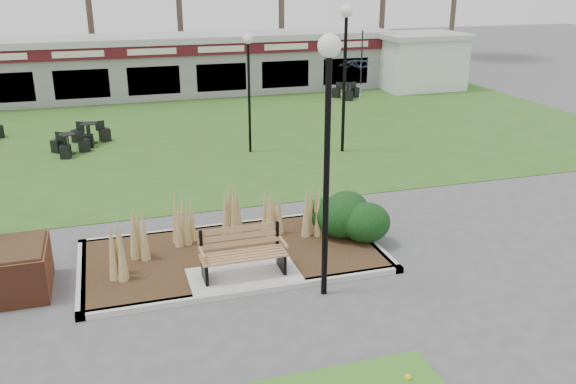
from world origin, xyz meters
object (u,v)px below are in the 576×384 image
object	(u,v)px
park_bench	(242,252)
service_hut	(420,60)
bistro_set_d	(347,93)
brick_planter	(8,270)
bistro_set_c	(69,147)
patio_umbrella	(361,80)
lamp_post_far_right	(249,67)
food_pavilion	(150,66)
bistro_set_a	(90,137)
lamp_post_near_right	(328,112)
lamp_post_mid_right	(345,47)

from	to	relation	value
park_bench	service_hut	distance (m)	22.32
bistro_set_d	brick_planter	bearing A→B (deg)	-130.48
brick_planter	park_bench	bearing A→B (deg)	-9.69
service_hut	bistro_set_d	world-z (taller)	service_hut
bistro_set_c	patio_umbrella	world-z (taller)	patio_umbrella
lamp_post_far_right	bistro_set_c	xyz separation A→B (m)	(-5.88, 1.53, -2.62)
food_pavilion	service_hut	bearing A→B (deg)	-8.27
brick_planter	bistro_set_c	bearing A→B (deg)	85.20
bistro_set_d	bistro_set_c	bearing A→B (deg)	-154.11
service_hut	patio_umbrella	world-z (taller)	service_hut
brick_planter	patio_umbrella	xyz separation A→B (m)	(12.43, 12.00, 1.07)
lamp_post_far_right	bistro_set_a	world-z (taller)	lamp_post_far_right
service_hut	lamp_post_near_right	world-z (taller)	lamp_post_near_right
bistro_set_d	service_hut	bearing A→B (deg)	17.07
park_bench	service_hut	xyz separation A→B (m)	(13.50, 17.75, 0.86)
lamp_post_far_right	lamp_post_mid_right	bearing A→B (deg)	-15.60
food_pavilion	lamp_post_mid_right	bearing A→B (deg)	-65.82
lamp_post_far_right	bistro_set_c	bearing A→B (deg)	165.46
lamp_post_mid_right	patio_umbrella	size ratio (longest dim) A/B	1.90
park_bench	brick_planter	xyz separation A→B (m)	(-4.40, 0.75, -0.11)
lamp_post_near_right	food_pavilion	bearing A→B (deg)	93.71
lamp_post_mid_right	bistro_set_c	size ratio (longest dim) A/B	3.73
service_hut	patio_umbrella	bearing A→B (deg)	-137.59
park_bench	lamp_post_mid_right	bearing A→B (deg)	56.13
food_pavilion	lamp_post_mid_right	distance (m)	13.11
bistro_set_a	patio_umbrella	size ratio (longest dim) A/B	0.54
bistro_set_d	lamp_post_mid_right	bearing A→B (deg)	-113.11
brick_planter	lamp_post_mid_right	world-z (taller)	lamp_post_mid_right
service_hut	lamp_post_far_right	bearing A→B (deg)	-141.24
service_hut	bistro_set_c	world-z (taller)	service_hut
service_hut	lamp_post_mid_right	size ratio (longest dim) A/B	0.91
service_hut	lamp_post_near_right	xyz separation A→B (m)	(-12.15, -18.80, 2.09)
bistro_set_c	lamp_post_near_right	bearing A→B (deg)	-66.38
brick_planter	bistro_set_d	bearing A→B (deg)	49.52
park_bench	lamp_post_near_right	xyz separation A→B (m)	(1.35, -1.05, 2.95)
bistro_set_a	bistro_set_c	size ratio (longest dim) A/B	1.07
food_pavilion	patio_umbrella	xyz separation A→B (m)	(8.03, -6.96, 0.07)
lamp_post_far_right	bistro_set_d	distance (m)	10.41
bistro_set_c	patio_umbrella	size ratio (longest dim) A/B	0.51
lamp_post_near_right	bistro_set_c	size ratio (longest dim) A/B	3.76
park_bench	patio_umbrella	bearing A→B (deg)	57.81
park_bench	bistro_set_c	xyz separation A→B (m)	(-3.60, 10.27, -0.34)
bistro_set_d	patio_umbrella	bearing A→B (deg)	-103.77
lamp_post_near_right	bistro_set_d	size ratio (longest dim) A/B	3.58
park_bench	bistro_set_a	xyz separation A→B (m)	(-2.91, 11.44, -0.32)
lamp_post_near_right	lamp_post_far_right	bearing A→B (deg)	84.56
park_bench	bistro_set_d	bearing A→B (deg)	61.41
brick_planter	patio_umbrella	world-z (taller)	patio_umbrella
service_hut	lamp_post_mid_right	bearing A→B (deg)	-129.77
bistro_set_d	patio_umbrella	world-z (taller)	patio_umbrella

